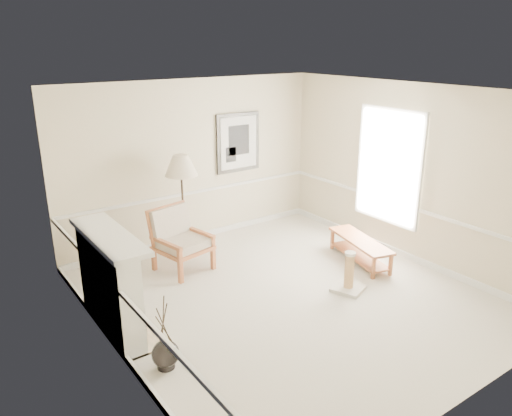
# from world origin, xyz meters

# --- Properties ---
(ground) EXTENTS (5.50, 5.50, 0.00)m
(ground) POSITION_xyz_m (0.00, 0.00, 0.00)
(ground) COLOR silver
(ground) RESTS_ON ground
(room) EXTENTS (5.04, 5.54, 2.92)m
(room) POSITION_xyz_m (0.14, 0.08, 1.87)
(room) COLOR beige
(room) RESTS_ON ground
(fireplace) EXTENTS (0.64, 1.64, 1.31)m
(fireplace) POSITION_xyz_m (-2.34, 0.60, 0.64)
(fireplace) COLOR white
(fireplace) RESTS_ON ground
(floor_vase) EXTENTS (0.31, 0.31, 0.91)m
(floor_vase) POSITION_xyz_m (-2.15, -0.48, 0.17)
(floor_vase) COLOR black
(floor_vase) RESTS_ON ground
(armchair) EXTENTS (0.90, 0.95, 1.00)m
(armchair) POSITION_xyz_m (-0.83, 1.79, 0.54)
(armchair) COLOR #985731
(armchair) RESTS_ON ground
(floor_lamp) EXTENTS (0.69, 0.69, 1.73)m
(floor_lamp) POSITION_xyz_m (-0.48, 2.25, 1.51)
(floor_lamp) COLOR black
(floor_lamp) RESTS_ON ground
(bench) EXTENTS (0.73, 1.44, 0.39)m
(bench) POSITION_xyz_m (1.73, 0.26, 0.26)
(bench) COLOR #985731
(bench) RESTS_ON ground
(scratching_post) EXTENTS (0.56, 0.56, 0.61)m
(scratching_post) POSITION_xyz_m (0.85, -0.36, 0.19)
(scratching_post) COLOR white
(scratching_post) RESTS_ON ground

